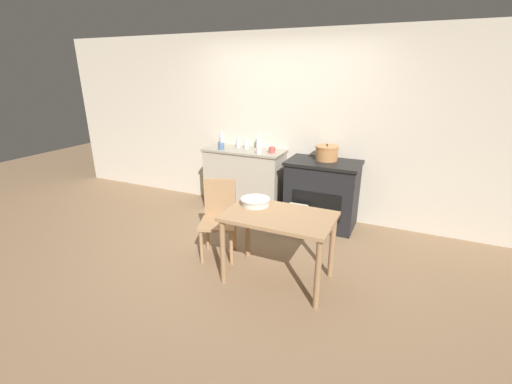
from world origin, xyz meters
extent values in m
plane|color=#896B4C|center=(0.00, 0.00, 0.00)|extent=(14.00, 14.00, 0.00)
cube|color=beige|center=(0.00, 1.58, 1.27)|extent=(8.00, 0.07, 2.55)
cube|color=#B2A893|center=(-0.53, 1.30, 0.46)|extent=(1.15, 0.50, 0.92)
cube|color=gray|center=(-0.53, 1.30, 0.93)|extent=(1.18, 0.53, 0.03)
cube|color=black|center=(0.65, 1.26, 0.43)|extent=(0.91, 0.57, 0.87)
cube|color=black|center=(0.65, 1.26, 0.89)|extent=(0.95, 0.61, 0.04)
cube|color=black|center=(0.65, 0.97, 0.38)|extent=(0.64, 0.01, 0.36)
cube|color=#A87F56|center=(0.60, -0.23, 0.70)|extent=(1.05, 0.66, 0.03)
cylinder|color=#97724E|center=(0.12, -0.51, 0.34)|extent=(0.06, 0.06, 0.69)
cylinder|color=#97724E|center=(1.08, -0.51, 0.34)|extent=(0.06, 0.06, 0.69)
cylinder|color=#97724E|center=(0.12, 0.05, 0.34)|extent=(0.06, 0.06, 0.69)
cylinder|color=#97724E|center=(1.08, 0.05, 0.34)|extent=(0.06, 0.06, 0.69)
cube|color=#A87F56|center=(-0.19, -0.08, 0.41)|extent=(0.52, 0.52, 0.03)
cube|color=#A87F56|center=(-0.25, 0.09, 0.65)|extent=(0.35, 0.16, 0.45)
cylinder|color=#A87F56|center=(-0.28, -0.30, 0.20)|extent=(0.04, 0.04, 0.40)
cylinder|color=#A87F56|center=(0.03, -0.18, 0.20)|extent=(0.04, 0.04, 0.40)
cylinder|color=#A87F56|center=(-0.40, 0.01, 0.20)|extent=(0.04, 0.04, 0.40)
cylinder|color=#A87F56|center=(-0.09, 0.13, 0.20)|extent=(0.04, 0.04, 0.40)
cube|color=beige|center=(0.46, 0.80, 0.21)|extent=(0.24, 0.17, 0.41)
cylinder|color=#B77A47|center=(0.66, 1.34, 0.99)|extent=(0.29, 0.29, 0.17)
cylinder|color=#B77A47|center=(0.66, 1.34, 1.09)|extent=(0.31, 0.31, 0.02)
sphere|color=black|center=(0.66, 1.34, 1.11)|extent=(0.02, 0.02, 0.02)
cylinder|color=silver|center=(0.28, -0.09, 0.76)|extent=(0.29, 0.29, 0.07)
cylinder|color=beige|center=(0.28, -0.09, 0.78)|extent=(0.31, 0.31, 0.01)
cylinder|color=silver|center=(-0.53, 1.35, 1.01)|extent=(0.07, 0.07, 0.12)
cylinder|color=silver|center=(-0.53, 1.35, 1.09)|extent=(0.03, 0.03, 0.05)
cylinder|color=silver|center=(-0.68, 1.38, 1.01)|extent=(0.06, 0.06, 0.12)
cylinder|color=silver|center=(-0.68, 1.38, 1.09)|extent=(0.02, 0.02, 0.05)
cylinder|color=silver|center=(-0.99, 1.43, 1.02)|extent=(0.06, 0.06, 0.15)
cylinder|color=silver|center=(-0.99, 1.43, 1.13)|extent=(0.02, 0.02, 0.06)
cylinder|color=silver|center=(-0.39, 1.47, 1.02)|extent=(0.07, 0.07, 0.15)
cylinder|color=silver|center=(-0.39, 1.47, 1.12)|extent=(0.03, 0.03, 0.06)
cylinder|color=#B74C42|center=(-0.09, 1.26, 0.99)|extent=(0.09, 0.09, 0.08)
cylinder|color=silver|center=(-0.24, 1.15, 0.99)|extent=(0.08, 0.08, 0.09)
cylinder|color=#4C6B99|center=(-0.84, 1.15, 0.99)|extent=(0.08, 0.08, 0.10)
camera|label=1|loc=(1.66, -3.08, 2.04)|focal=24.00mm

